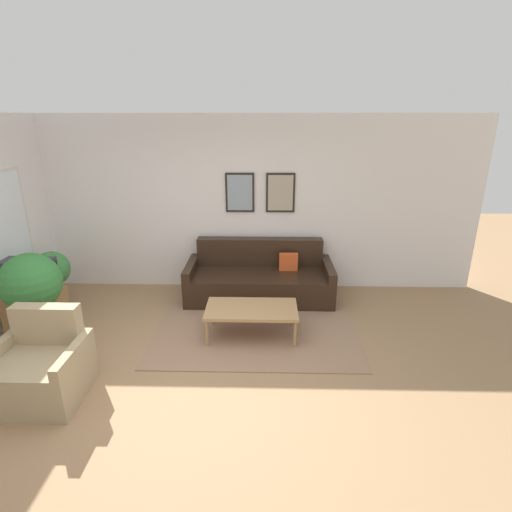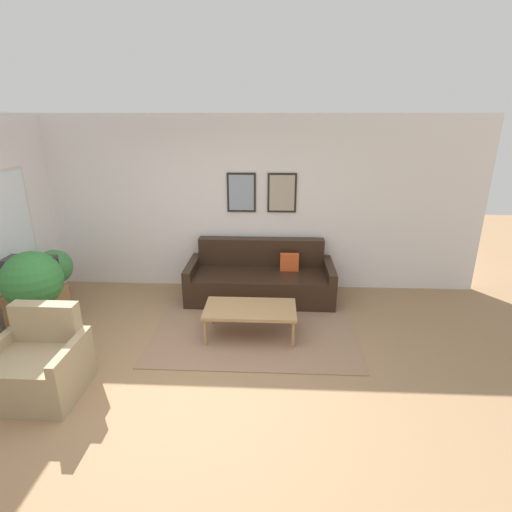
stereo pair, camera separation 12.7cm
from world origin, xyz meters
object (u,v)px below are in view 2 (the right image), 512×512
(couch, at_px, (261,279))
(tv, at_px, (32,274))
(coffee_table, at_px, (250,310))
(potted_plant_tall, at_px, (33,282))
(armchair, at_px, (38,366))

(couch, relative_size, tv, 3.62)
(couch, relative_size, coffee_table, 1.92)
(potted_plant_tall, bearing_deg, coffee_table, 3.05)
(couch, bearing_deg, armchair, -132.16)
(armchair, bearing_deg, couch, 35.03)
(tv, distance_m, potted_plant_tall, 0.17)
(armchair, height_order, potted_plant_tall, potted_plant_tall)
(tv, height_order, armchair, tv)
(couch, distance_m, coffee_table, 1.17)
(potted_plant_tall, bearing_deg, couch, 25.63)
(tv, bearing_deg, couch, 22.49)
(armchair, distance_m, potted_plant_tall, 1.29)
(couch, relative_size, armchair, 2.55)
(couch, bearing_deg, tv, -157.51)
(coffee_table, relative_size, armchair, 1.33)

